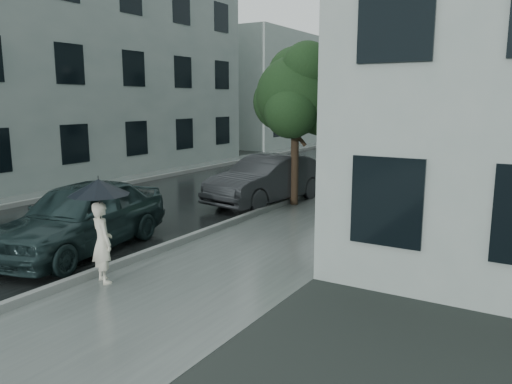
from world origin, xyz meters
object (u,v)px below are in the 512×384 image
Objects in this scene: street_tree at (297,95)px; car_near at (81,216)px; lamp_post at (374,108)px; pedestrian at (102,242)px; car_far at (268,179)px.

street_tree is 7.62m from car_near.
lamp_post is 13.45m from car_near.
pedestrian is 0.33× the size of car_near.
street_tree is 0.97× the size of lamp_post.
car_near reaches higher than car_far.
lamp_post reaches higher than pedestrian.
car_near is at bearing -104.35° from street_tree.
car_far reaches higher than pedestrian.
street_tree is (-0.13, 8.03, 2.68)m from pedestrian.
car_far is at bearing 72.57° from car_near.
lamp_post is 1.11× the size of car_far.
pedestrian is 14.36m from lamp_post.
street_tree reaches higher than car_near.
lamp_post reaches higher than car_near.
pedestrian is at bearing -40.17° from car_near.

